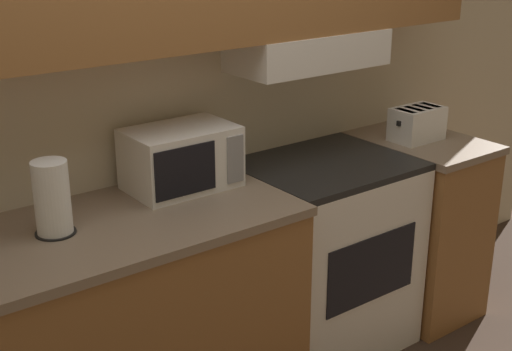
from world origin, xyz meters
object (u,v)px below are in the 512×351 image
object	(u,v)px
stove_range	(324,255)
toaster	(417,124)
microwave	(181,158)
paper_towel_roll	(52,198)

from	to	relation	value
stove_range	toaster	bearing A→B (deg)	-1.10
microwave	paper_towel_roll	bearing A→B (deg)	-168.61
microwave	paper_towel_roll	distance (m)	0.61
paper_towel_roll	microwave	bearing A→B (deg)	11.39
stove_range	toaster	distance (m)	0.80
stove_range	toaster	xyz separation A→B (m)	(0.59, -0.01, 0.55)
toaster	stove_range	bearing A→B (deg)	178.90
stove_range	microwave	world-z (taller)	microwave
stove_range	paper_towel_roll	xyz separation A→B (m)	(-1.28, 0.01, 0.60)
stove_range	microwave	size ratio (longest dim) A/B	2.13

